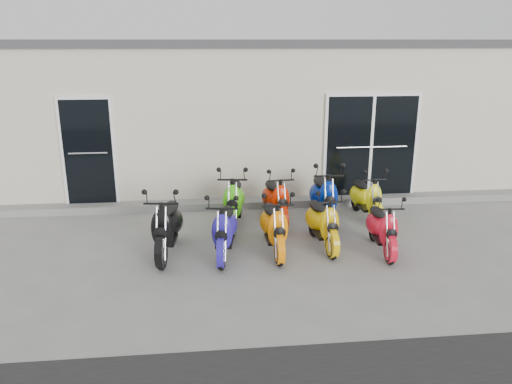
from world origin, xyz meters
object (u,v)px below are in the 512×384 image
Objects in this scene: scooter_back_yellow at (366,192)px; scooter_front_orange_a at (274,219)px; scooter_back_green at (234,194)px; scooter_front_black at (167,219)px; scooter_back_red at (276,194)px; scooter_front_blue at (225,222)px; scooter_front_red at (383,222)px; scooter_back_blue at (324,191)px; scooter_front_orange_b at (323,216)px.

scooter_front_orange_a is at bearing -149.63° from scooter_back_yellow.
scooter_back_yellow is (2.57, 0.10, -0.07)m from scooter_back_green.
scooter_front_black reaches higher than scooter_back_red.
scooter_back_yellow is at bearing 35.79° from scooter_front_blue.
scooter_back_red is at bearing 138.29° from scooter_front_red.
scooter_back_red is (1.95, 1.28, -0.03)m from scooter_front_black.
scooter_front_black is 0.97× the size of scooter_back_blue.
scooter_front_red is at bearing -103.74° from scooter_back_yellow.
scooter_front_orange_a is at bearing -128.20° from scooter_back_blue.
scooter_back_green reaches higher than scooter_back_red.
scooter_back_yellow is at bearing 10.83° from scooter_back_blue.
scooter_front_blue is 2.56m from scooter_front_red.
scooter_front_red is (1.76, -0.16, -0.05)m from scooter_front_orange_a.
scooter_back_blue is (1.13, 1.30, 0.06)m from scooter_front_orange_a.
scooter_front_black is at bearing -126.64° from scooter_back_green.
scooter_back_red is (-0.61, 1.23, 0.03)m from scooter_front_orange_b.
scooter_front_black reaches higher than scooter_front_orange_a.
scooter_front_orange_b is 1.84m from scooter_back_green.
scooter_front_orange_a is 1.45m from scooter_back_green.
scooter_front_red is at bearing -63.95° from scooter_back_blue.
scooter_front_orange_a is 0.90× the size of scooter_back_blue.
scooter_front_orange_b is 1.37m from scooter_back_red.
scooter_back_green is 1.70m from scooter_back_blue.
scooter_back_blue is at bearing -9.82° from scooter_back_red.
scooter_front_orange_b is at bearing -33.77° from scooter_back_green.
scooter_front_black is 1.13× the size of scooter_back_yellow.
scooter_back_red reaches higher than scooter_front_orange_a.
scooter_back_green is at bearing 53.06° from scooter_front_black.
scooter_back_red is (1.03, 1.42, 0.01)m from scooter_front_blue.
scooter_front_black is 2.56m from scooter_front_orange_b.
scooter_back_red is at bearing 39.35° from scooter_front_black.
scooter_front_orange_b is 0.95× the size of scooter_back_red.
scooter_front_orange_a is (0.80, 0.05, 0.00)m from scooter_front_blue.
scooter_front_blue is at bearing -157.41° from scooter_back_yellow.
scooter_front_red is at bearing 1.84° from scooter_front_black.
scooter_front_black is at bearing 176.31° from scooter_front_orange_b.
scooter_back_blue reaches higher than scooter_front_orange_b.
scooter_back_yellow is at bearing 25.72° from scooter_front_black.
scooter_back_red is 0.91m from scooter_back_blue.
scooter_front_black is 3.49m from scooter_front_red.
scooter_back_yellow reaches higher than scooter_front_red.
scooter_front_orange_a is 1.39m from scooter_back_red.
scooter_front_orange_b is 0.97m from scooter_front_red.
scooter_back_green is (-2.33, 1.49, 0.09)m from scooter_front_red.
scooter_back_red is at bearing 178.11° from scooter_back_blue.
scooter_front_orange_a is 0.93× the size of scooter_back_green.
scooter_front_orange_b is 0.90× the size of scooter_back_green.
scooter_front_black is 3.09m from scooter_back_blue.
scooter_front_black reaches higher than scooter_front_red.
scooter_front_black reaches higher than scooter_back_yellow.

